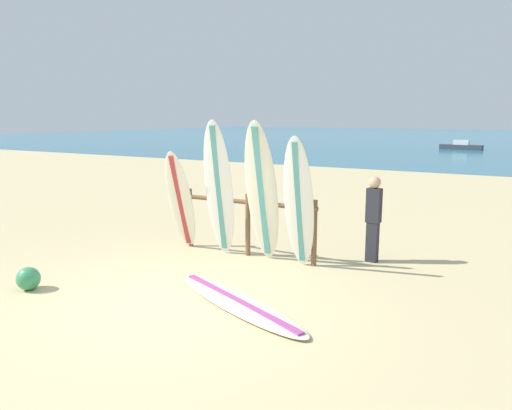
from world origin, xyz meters
The scene contains 11 objects.
ground_plane centered at (0.00, 0.00, 0.00)m, with size 120.00×120.00×0.00m, color #CCB784.
ocean_water centered at (0.00, 58.00, 0.00)m, with size 120.00×80.00×0.01m, color teal.
surfboard_rack centered at (-0.21, 2.66, 0.73)m, with size 2.69×0.09×1.13m.
surfboard_leaning_far_left centered at (-1.45, 2.31, 0.95)m, with size 0.61×0.83×1.91m.
surfboard_leaning_left centered at (-0.60, 2.33, 1.23)m, with size 0.63×0.70×2.45m.
surfboard_leaning_center_left centered at (0.23, 2.39, 1.22)m, with size 0.63×0.74×2.45m.
surfboard_leaning_center centered at (0.95, 2.32, 1.11)m, with size 0.59×0.76×2.22m.
surfboard_lying_on_sand centered at (0.88, 0.54, 0.04)m, with size 2.75×1.62×0.08m.
beachgoer_standing centered at (1.87, 3.38, 0.82)m, with size 0.26×0.20×1.49m.
small_boat_offshore centered at (-0.53, 35.27, 0.26)m, with size 3.11×1.00×0.71m.
beach_ball centered at (-2.09, -0.46, 0.17)m, with size 0.34×0.34×0.34m, color #388C59.
Camera 1 is at (4.12, -4.70, 2.50)m, focal length 34.03 mm.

